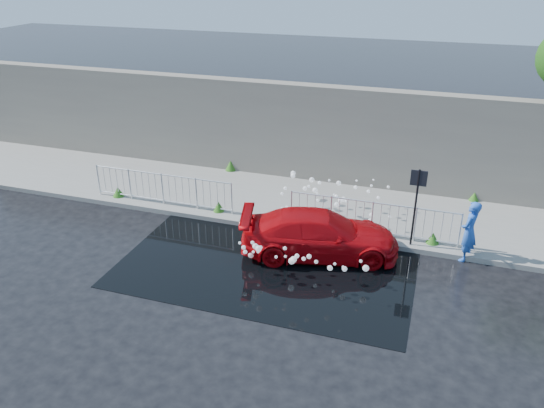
{
  "coord_description": "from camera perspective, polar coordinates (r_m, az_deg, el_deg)",
  "views": [
    {
      "loc": [
        4.55,
        -10.94,
        7.85
      ],
      "look_at": [
        0.06,
        2.76,
        1.0
      ],
      "focal_mm": 35.0,
      "sensor_mm": 36.0,
      "label": 1
    }
  ],
  "objects": [
    {
      "name": "ground",
      "position": [
        14.21,
        -3.73,
        -8.18
      ],
      "size": [
        90.0,
        90.0,
        0.0
      ],
      "primitive_type": "plane",
      "color": "black",
      "rests_on": "ground"
    },
    {
      "name": "curb",
      "position": [
        16.6,
        0.07,
        -2.51
      ],
      "size": [
        30.0,
        0.25,
        0.16
      ],
      "primitive_type": "cube",
      "color": "gray",
      "rests_on": "ground"
    },
    {
      "name": "railing_right",
      "position": [
        16.04,
        10.71,
        -1.41
      ],
      "size": [
        5.05,
        0.05,
        1.1
      ],
      "color": "silver",
      "rests_on": "pavement"
    },
    {
      "name": "puddle",
      "position": [
        14.85,
        -0.5,
        -6.48
      ],
      "size": [
        8.0,
        5.0,
        0.01
      ],
      "primitive_type": "cube",
      "color": "black",
      "rests_on": "ground"
    },
    {
      "name": "red_car",
      "position": [
        15.08,
        5.16,
        -3.25
      ],
      "size": [
        4.76,
        2.87,
        1.29
      ],
      "primitive_type": "imported",
      "rotation": [
        0.0,
        0.0,
        1.83
      ],
      "color": "#B3070C",
      "rests_on": "ground"
    },
    {
      "name": "weeds",
      "position": [
        17.82,
        0.87,
        0.46
      ],
      "size": [
        12.17,
        3.93,
        0.42
      ],
      "color": "#1D5316",
      "rests_on": "pavement"
    },
    {
      "name": "water_spray",
      "position": [
        15.78,
        4.35,
        -1.53
      ],
      "size": [
        3.62,
        5.62,
        1.03
      ],
      "color": "white",
      "rests_on": "ground"
    },
    {
      "name": "retaining_wall",
      "position": [
        19.63,
        3.92,
        7.7
      ],
      "size": [
        30.0,
        0.6,
        3.5
      ],
      "primitive_type": "cube",
      "color": "#6C645B",
      "rests_on": "pavement"
    },
    {
      "name": "person",
      "position": [
        15.62,
        20.44,
        -2.77
      ],
      "size": [
        0.65,
        0.77,
        1.79
      ],
      "primitive_type": "imported",
      "rotation": [
        0.0,
        0.0,
        -1.96
      ],
      "color": "blue",
      "rests_on": "ground"
    },
    {
      "name": "pavement",
      "position": [
        18.31,
        2.01,
        0.27
      ],
      "size": [
        30.0,
        4.0,
        0.15
      ],
      "primitive_type": "cube",
      "color": "gray",
      "rests_on": "ground"
    },
    {
      "name": "sign_post",
      "position": [
        15.32,
        15.3,
        0.89
      ],
      "size": [
        0.45,
        0.06,
        2.5
      ],
      "color": "black",
      "rests_on": "ground"
    },
    {
      "name": "railing_left",
      "position": [
        18.11,
        -11.7,
        1.72
      ],
      "size": [
        5.05,
        0.05,
        1.1
      ],
      "color": "silver",
      "rests_on": "pavement"
    }
  ]
}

